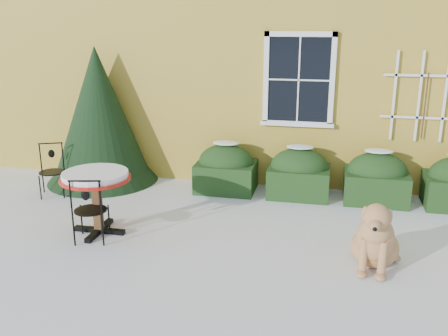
% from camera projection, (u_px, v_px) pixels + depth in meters
% --- Properties ---
extents(ground, '(80.00, 80.00, 0.00)m').
position_uv_depth(ground, '(208.00, 254.00, 6.62)').
color(ground, white).
rests_on(ground, ground).
extents(house, '(12.40, 8.40, 6.40)m').
position_uv_depth(house, '(276.00, 9.00, 12.23)').
color(house, gold).
rests_on(house, ground).
extents(hedge_row, '(4.95, 0.80, 0.91)m').
position_uv_depth(hedge_row, '(337.00, 176.00, 8.55)').
color(hedge_row, black).
rests_on(hedge_row, ground).
extents(evergreen_shrub, '(2.09, 2.09, 2.53)m').
position_uv_depth(evergreen_shrub, '(100.00, 128.00, 9.34)').
color(evergreen_shrub, black).
rests_on(evergreen_shrub, ground).
extents(bistro_table, '(1.00, 1.00, 0.93)m').
position_uv_depth(bistro_table, '(96.00, 182.00, 7.07)').
color(bistro_table, black).
rests_on(bistro_table, ground).
extents(patio_chair_near, '(0.51, 0.50, 0.95)m').
position_uv_depth(patio_chair_near, '(90.00, 209.00, 6.88)').
color(patio_chair_near, black).
rests_on(patio_chair_near, ground).
extents(patio_chair_far, '(0.53, 0.53, 0.91)m').
position_uv_depth(patio_chair_far, '(52.00, 170.00, 8.72)').
color(patio_chair_far, black).
rests_on(patio_chair_far, ground).
extents(dog, '(0.68, 1.04, 0.95)m').
position_uv_depth(dog, '(375.00, 240.00, 6.14)').
color(dog, tan).
rests_on(dog, ground).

